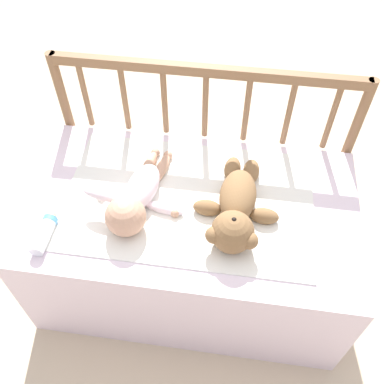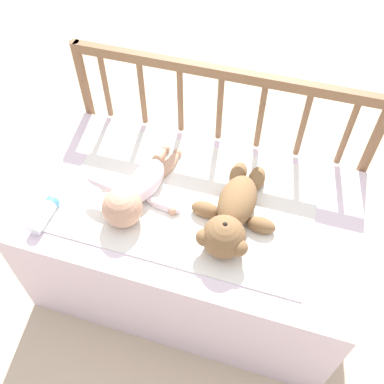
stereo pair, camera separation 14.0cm
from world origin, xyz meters
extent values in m
plane|color=#C6B293|center=(0.00, 0.00, 0.00)|extent=(12.00, 12.00, 0.00)
cube|color=silver|center=(0.00, 0.00, 0.24)|extent=(1.13, 0.65, 0.48)
cylinder|color=brown|center=(-0.55, 0.35, 0.39)|extent=(0.04, 0.04, 0.79)
cylinder|color=brown|center=(0.55, 0.35, 0.39)|extent=(0.04, 0.04, 0.79)
cube|color=brown|center=(0.00, 0.35, 0.77)|extent=(1.09, 0.03, 0.04)
cylinder|color=brown|center=(-0.45, 0.35, 0.61)|extent=(0.02, 0.02, 0.28)
cylinder|color=brown|center=(-0.30, 0.35, 0.61)|extent=(0.02, 0.02, 0.28)
cylinder|color=brown|center=(-0.15, 0.35, 0.61)|extent=(0.02, 0.02, 0.28)
cylinder|color=brown|center=(0.00, 0.35, 0.61)|extent=(0.02, 0.02, 0.28)
cylinder|color=brown|center=(0.15, 0.35, 0.61)|extent=(0.02, 0.02, 0.28)
cylinder|color=brown|center=(0.30, 0.35, 0.61)|extent=(0.02, 0.02, 0.28)
cylinder|color=brown|center=(0.45, 0.35, 0.61)|extent=(0.02, 0.02, 0.28)
cube|color=white|center=(-0.01, 0.02, 0.48)|extent=(0.84, 0.53, 0.01)
ellipsoid|color=olive|center=(0.15, 0.02, 0.53)|extent=(0.13, 0.22, 0.11)
sphere|color=olive|center=(0.14, -0.14, 0.54)|extent=(0.13, 0.13, 0.13)
sphere|color=tan|center=(0.14, -0.14, 0.58)|extent=(0.06, 0.06, 0.06)
sphere|color=black|center=(0.14, -0.14, 0.60)|extent=(0.02, 0.02, 0.02)
sphere|color=olive|center=(0.20, -0.17, 0.55)|extent=(0.05, 0.05, 0.05)
sphere|color=olive|center=(0.09, -0.16, 0.55)|extent=(0.05, 0.05, 0.05)
ellipsoid|color=olive|center=(0.24, -0.03, 0.50)|extent=(0.10, 0.06, 0.05)
ellipsoid|color=olive|center=(0.06, -0.03, 0.50)|extent=(0.10, 0.06, 0.05)
ellipsoid|color=olive|center=(0.19, 0.15, 0.50)|extent=(0.06, 0.11, 0.06)
ellipsoid|color=olive|center=(0.12, 0.16, 0.50)|extent=(0.06, 0.11, 0.06)
ellipsoid|color=white|center=(-0.17, 0.02, 0.52)|extent=(0.13, 0.21, 0.09)
sphere|color=tan|center=(-0.19, -0.13, 0.54)|extent=(0.13, 0.13, 0.13)
ellipsoid|color=white|center=(-0.09, -0.04, 0.49)|extent=(0.14, 0.06, 0.04)
ellipsoid|color=white|center=(-0.28, -0.07, 0.56)|extent=(0.14, 0.06, 0.04)
sphere|color=tan|center=(-0.05, -0.06, 0.49)|extent=(0.03, 0.03, 0.03)
sphere|color=tan|center=(-0.31, -0.02, 0.49)|extent=(0.03, 0.03, 0.03)
ellipsoid|color=tan|center=(-0.13, 0.13, 0.50)|extent=(0.06, 0.14, 0.04)
ellipsoid|color=tan|center=(-0.18, 0.14, 0.50)|extent=(0.06, 0.14, 0.04)
sphere|color=tan|center=(-0.12, 0.20, 0.49)|extent=(0.03, 0.03, 0.03)
sphere|color=tan|center=(-0.17, 0.21, 0.49)|extent=(0.03, 0.03, 0.03)
cylinder|color=white|center=(-0.44, -0.21, 0.50)|extent=(0.04, 0.12, 0.04)
cylinder|color=#4C99D8|center=(-0.44, -0.15, 0.50)|extent=(0.05, 0.02, 0.05)
sphere|color=#EAC67F|center=(-0.44, -0.13, 0.50)|extent=(0.03, 0.03, 0.03)
camera|label=1|loc=(0.13, -0.88, 1.62)|focal=40.00mm
camera|label=2|loc=(0.26, -0.85, 1.62)|focal=40.00mm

